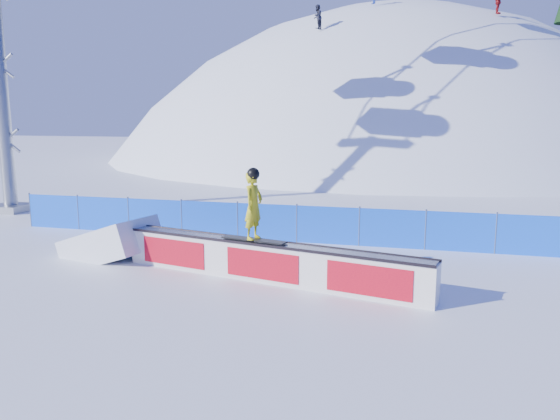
# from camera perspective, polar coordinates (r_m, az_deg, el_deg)

# --- Properties ---
(ground) EXTENTS (160.00, 160.00, 0.00)m
(ground) POSITION_cam_1_polar(r_m,az_deg,el_deg) (13.19, 1.68, -7.97)
(ground) COLOR silver
(ground) RESTS_ON ground
(snow_hill) EXTENTS (64.00, 64.00, 64.00)m
(snow_hill) POSITION_cam_1_polar(r_m,az_deg,el_deg) (58.62, 10.94, -12.37)
(snow_hill) COLOR white
(snow_hill) RESTS_ON ground
(safety_fence) EXTENTS (22.05, 0.05, 1.30)m
(safety_fence) POSITION_cam_1_polar(r_m,az_deg,el_deg) (17.32, 4.99, -1.61)
(safety_fence) COLOR blue
(safety_fence) RESTS_ON ground
(rail_box) EXTENTS (8.17, 2.41, 0.99)m
(rail_box) POSITION_cam_1_polar(r_m,az_deg,el_deg) (13.47, -1.34, -5.43)
(rail_box) COLOR silver
(rail_box) RESTS_ON ground
(snow_ramp) EXTENTS (2.99, 2.24, 1.68)m
(snow_ramp) POSITION_cam_1_polar(r_m,az_deg,el_deg) (16.62, -17.19, -4.64)
(snow_ramp) COLOR silver
(snow_ramp) RESTS_ON ground
(snowboarder) EXTENTS (1.75, 0.69, 1.80)m
(snowboarder) POSITION_cam_1_polar(r_m,az_deg,el_deg) (13.35, -2.79, 0.54)
(snowboarder) COLOR black
(snowboarder) RESTS_ON rail_box
(distant_skiers) EXTENTS (18.39, 6.27, 6.07)m
(distant_skiers) POSITION_cam_1_polar(r_m,az_deg,el_deg) (43.02, 14.95, 19.57)
(distant_skiers) COLOR black
(distant_skiers) RESTS_ON ground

